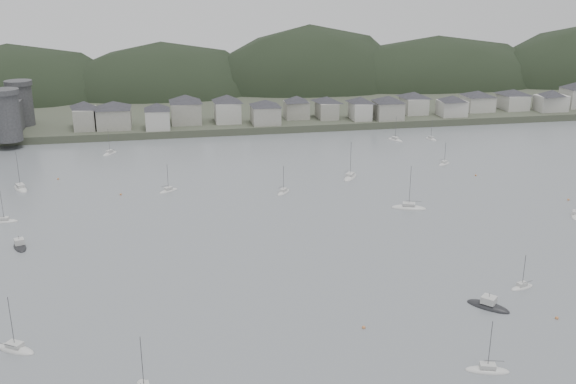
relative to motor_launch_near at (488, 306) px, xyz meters
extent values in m
plane|color=slate|center=(-29.23, -12.32, -0.28)|extent=(900.00, 900.00, 0.00)
cube|color=#383D2D|center=(-29.23, 282.68, 1.22)|extent=(900.00, 250.00, 3.00)
ellipsoid|color=black|center=(-140.10, 259.62, -10.42)|extent=(138.98, 92.48, 81.13)
ellipsoid|color=black|center=(-61.53, 260.54, -10.25)|extent=(132.08, 90.41, 79.74)
ellipsoid|color=black|center=(21.42, 260.61, -12.96)|extent=(133.88, 88.37, 101.41)
ellipsoid|color=black|center=(96.72, 255.59, -10.60)|extent=(165.81, 81.78, 82.55)
cylinder|color=#333335|center=(-121.23, 153.68, 11.72)|extent=(10.00, 10.00, 18.00)
cylinder|color=#333335|center=(-121.23, 181.68, 11.22)|extent=(10.00, 10.00, 17.00)
cube|color=#333335|center=(-121.23, 167.68, 8.72)|extent=(3.50, 30.00, 12.00)
cube|color=gray|center=(-94.23, 169.64, 7.01)|extent=(8.34, 12.91, 8.59)
pyramid|color=#242428|center=(-94.23, 169.64, 12.81)|extent=(15.78, 15.78, 3.01)
cube|color=gray|center=(-82.55, 169.00, 6.90)|extent=(13.68, 13.35, 8.36)
pyramid|color=#242428|center=(-82.55, 169.00, 12.54)|extent=(20.07, 20.07, 2.93)
cube|color=#B4B2A9|center=(-64.81, 163.70, 6.76)|extent=(9.78, 10.20, 8.08)
pyramid|color=#242428|center=(-64.81, 163.70, 12.21)|extent=(14.83, 14.83, 2.83)
cube|color=gray|center=(-52.74, 173.32, 7.26)|extent=(12.59, 13.33, 9.09)
pyramid|color=#242428|center=(-52.74, 173.32, 13.40)|extent=(19.24, 19.24, 3.18)
cube|color=#B4B2A9|center=(-34.98, 171.78, 7.15)|extent=(10.74, 12.17, 8.87)
pyramid|color=#242428|center=(-34.98, 171.78, 13.14)|extent=(17.01, 17.01, 3.10)
cube|color=gray|center=(-19.31, 165.21, 6.56)|extent=(11.63, 12.09, 7.69)
pyramid|color=#242428|center=(-19.31, 165.21, 11.75)|extent=(17.61, 17.61, 2.69)
cube|color=gray|center=(-3.98, 173.87, 6.44)|extent=(10.37, 9.35, 7.44)
pyramid|color=#242428|center=(-3.98, 173.87, 11.46)|extent=(14.65, 14.65, 2.60)
cube|color=gray|center=(9.40, 171.47, 6.33)|extent=(8.24, 12.20, 7.22)
pyramid|color=#242428|center=(9.40, 171.47, 11.20)|extent=(15.17, 15.17, 2.53)
cube|color=#B4B2A9|center=(23.27, 166.23, 6.45)|extent=(8.06, 10.91, 7.46)
pyramid|color=#242428|center=(23.27, 166.23, 11.48)|extent=(14.08, 14.08, 2.61)
cube|color=gray|center=(35.58, 164.74, 6.55)|extent=(11.73, 11.78, 7.66)
pyramid|color=#242428|center=(35.58, 164.74, 11.72)|extent=(17.46, 17.46, 2.68)
cube|color=#B4B2A9|center=(51.40, 174.59, 6.38)|extent=(10.19, 13.02, 7.33)
pyramid|color=#242428|center=(51.40, 174.59, 11.33)|extent=(17.23, 17.23, 2.57)
cube|color=#B4B2A9|center=(66.32, 165.74, 6.15)|extent=(11.70, 9.81, 6.88)
pyramid|color=#242428|center=(66.32, 165.74, 10.80)|extent=(15.97, 15.97, 2.41)
cube|color=#B4B2A9|center=(83.17, 174.59, 6.22)|extent=(12.83, 12.48, 7.00)
pyramid|color=#242428|center=(83.17, 174.59, 10.94)|extent=(18.79, 18.79, 2.45)
cube|color=#B4B2A9|center=(101.50, 175.10, 6.20)|extent=(11.07, 13.50, 6.97)
pyramid|color=#242428|center=(101.50, 175.10, 10.91)|extent=(18.25, 18.25, 2.44)
cube|color=#B4B2A9|center=(116.79, 167.40, 6.39)|extent=(13.75, 9.12, 7.34)
pyramid|color=#242428|center=(116.79, 167.40, 11.34)|extent=(16.97, 16.97, 2.57)
cube|color=#B4B2A9|center=(133.69, 173.63, 7.24)|extent=(11.37, 11.57, 9.05)
ellipsoid|color=silver|center=(5.49, 59.00, -0.23)|extent=(10.53, 6.56, 2.01)
cube|color=#B8B7B4|center=(5.49, 59.00, 1.07)|extent=(4.07, 3.31, 0.70)
cylinder|color=#3F3F42|center=(5.49, 59.00, 6.19)|extent=(0.12, 0.12, 12.55)
cylinder|color=#3F3F42|center=(7.18, 59.64, 1.62)|extent=(4.26, 1.70, 0.10)
ellipsoid|color=silver|center=(-107.74, 99.05, -0.23)|extent=(6.91, 9.99, 1.92)
cube|color=#B8B7B4|center=(-107.74, 99.05, 1.03)|extent=(3.35, 3.94, 0.70)
cylinder|color=#3F3F42|center=(-107.74, 99.05, 5.92)|extent=(0.12, 0.12, 12.00)
cylinder|color=#3F3F42|center=(-108.49, 97.49, 1.58)|extent=(1.95, 3.94, 0.10)
ellipsoid|color=silver|center=(11.21, 6.61, -0.23)|extent=(6.27, 3.48, 1.20)
cube|color=#B8B7B4|center=(11.21, 6.61, 0.66)|extent=(2.37, 1.84, 0.70)
cylinder|color=#3F3F42|center=(11.21, 6.61, 3.65)|extent=(0.12, 0.12, 7.47)
cylinder|color=#3F3F42|center=(12.24, 6.31, 1.21)|extent=(2.61, 0.83, 0.10)
cylinder|color=#3F3F42|center=(-67.96, -16.27, 5.03)|extent=(0.12, 0.12, 10.23)
ellipsoid|color=silver|center=(29.62, 137.68, -0.23)|extent=(5.69, 7.95, 1.53)
cube|color=#B8B7B4|center=(29.62, 137.68, 0.83)|extent=(2.73, 3.16, 0.70)
cylinder|color=#3F3F42|center=(29.62, 137.68, 4.71)|extent=(0.12, 0.12, 9.59)
cylinder|color=#3F3F42|center=(30.25, 138.91, 1.38)|extent=(1.67, 3.12, 0.10)
ellipsoid|color=silver|center=(-106.59, 69.59, -0.23)|extent=(7.11, 2.47, 1.41)
cube|color=#B8B7B4|center=(-106.59, 69.59, 0.77)|extent=(2.51, 1.63, 0.70)
cylinder|color=#3F3F42|center=(-106.59, 69.59, 4.32)|extent=(0.12, 0.12, 8.81)
ellipsoid|color=silver|center=(-82.95, 137.68, -0.23)|extent=(6.23, 7.53, 1.50)
cube|color=#B8B7B4|center=(-82.95, 137.68, 0.82)|extent=(2.85, 3.10, 0.70)
cylinder|color=#3F3F42|center=(-82.95, 137.68, 4.60)|extent=(0.12, 0.12, 9.37)
cylinder|color=#3F3F42|center=(-82.18, 136.57, 1.37)|extent=(2.00, 2.83, 0.10)
ellipsoid|color=silver|center=(-62.19, 88.08, -0.23)|extent=(6.78, 5.78, 1.36)
cube|color=#B8B7B4|center=(-62.19, 88.08, 0.75)|extent=(2.81, 2.61, 0.70)
cylinder|color=#3F3F42|center=(-62.19, 88.08, 4.17)|extent=(0.12, 0.12, 8.50)
cylinder|color=#3F3F42|center=(-63.18, 88.80, 1.30)|extent=(2.53, 1.89, 0.10)
ellipsoid|color=silver|center=(-27.32, 79.86, -0.23)|extent=(5.92, 6.62, 1.35)
cube|color=#B8B7B4|center=(-27.32, 79.86, 0.74)|extent=(2.64, 2.77, 0.70)
cylinder|color=#3F3F42|center=(-27.32, 79.86, 4.14)|extent=(0.12, 0.12, 8.45)
cylinder|color=#3F3F42|center=(-28.09, 80.81, 1.29)|extent=(1.99, 2.43, 0.10)
ellipsoid|color=silver|center=(-2.76, 91.14, -0.23)|extent=(7.83, 9.64, 1.91)
cube|color=#B8B7B4|center=(-2.76, 91.14, 1.02)|extent=(3.60, 3.94, 0.70)
cylinder|color=#3F3F42|center=(-2.76, 91.14, 5.88)|extent=(0.12, 0.12, 11.93)
cylinder|color=#3F3F42|center=(-3.71, 92.57, 1.57)|extent=(2.46, 3.63, 0.10)
ellipsoid|color=silver|center=(44.47, 136.20, -0.23)|extent=(3.78, 6.69, 1.27)
cube|color=#B8B7B4|center=(44.47, 136.20, 0.70)|extent=(1.98, 2.54, 0.70)
cylinder|color=#3F3F42|center=(44.47, 136.20, 3.90)|extent=(0.12, 0.12, 7.96)
cylinder|color=#3F3F42|center=(44.15, 135.10, 1.25)|extent=(0.92, 2.77, 0.10)
ellipsoid|color=silver|center=(49.04, 44.48, -0.23)|extent=(6.42, 7.85, 1.56)
cube|color=#B8B7B4|center=(49.04, 44.48, 0.85)|extent=(2.94, 3.22, 0.70)
ellipsoid|color=silver|center=(-90.94, 1.34, -0.23)|extent=(8.40, 6.70, 1.66)
cube|color=#B8B7B4|center=(-90.94, 1.34, 0.90)|extent=(3.42, 3.10, 0.70)
cylinder|color=#3F3F42|center=(-90.94, 1.34, 5.09)|extent=(0.12, 0.12, 10.35)
cylinder|color=#3F3F42|center=(-92.19, 0.53, 1.45)|extent=(3.19, 2.09, 0.10)
ellipsoid|color=silver|center=(-10.85, -20.87, -0.23)|extent=(7.85, 4.47, 1.50)
cube|color=#B8B7B4|center=(-10.85, -20.87, 0.81)|extent=(2.98, 2.34, 0.70)
cylinder|color=#3F3F42|center=(-10.85, -20.87, 4.59)|extent=(0.12, 0.12, 9.35)
cylinder|color=#3F3F42|center=(-9.56, -20.48, 1.36)|extent=(3.25, 1.08, 0.10)
ellipsoid|color=silver|center=(34.64, 100.61, -0.23)|extent=(6.23, 5.07, 1.23)
cube|color=#B8B7B4|center=(34.64, 100.61, 0.68)|extent=(2.55, 2.33, 0.70)
cylinder|color=#3F3F42|center=(34.64, 100.61, 3.77)|extent=(0.12, 0.12, 7.71)
cylinder|color=#3F3F42|center=(33.72, 101.22, 1.23)|extent=(2.36, 1.63, 0.10)
ellipsoid|color=black|center=(0.00, 0.00, -0.23)|extent=(8.40, 8.77, 1.97)
cube|color=#B8B7B4|center=(0.00, 0.00, 1.40)|extent=(3.66, 3.67, 1.40)
cylinder|color=#3F3F42|center=(0.00, 0.00, 2.30)|extent=(0.10, 0.10, 1.20)
ellipsoid|color=black|center=(-99.09, 50.38, -0.23)|extent=(5.19, 8.28, 1.72)
cube|color=#B8B7B4|center=(-99.09, 50.38, 1.27)|extent=(2.82, 2.92, 1.40)
cylinder|color=#3F3F42|center=(-99.09, 50.38, 2.17)|extent=(0.10, 0.10, 1.20)
sphere|color=#BE743F|center=(39.24, 85.51, -0.13)|extent=(0.70, 0.70, 0.70)
sphere|color=#BE743F|center=(-27.23, -3.18, -0.13)|extent=(0.70, 0.70, 0.70)
sphere|color=#BE743F|center=(-97.59, 107.61, -0.13)|extent=(0.70, 0.70, 0.70)
sphere|color=#BE743F|center=(10.98, -6.88, -0.13)|extent=(0.70, 0.70, 0.70)
sphere|color=#BE743F|center=(54.96, 56.89, -0.13)|extent=(0.70, 0.70, 0.70)
sphere|color=#BE743F|center=(-76.59, 87.34, -0.13)|extent=(0.70, 0.70, 0.70)
camera|label=1|loc=(-62.28, -108.69, 63.72)|focal=40.89mm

